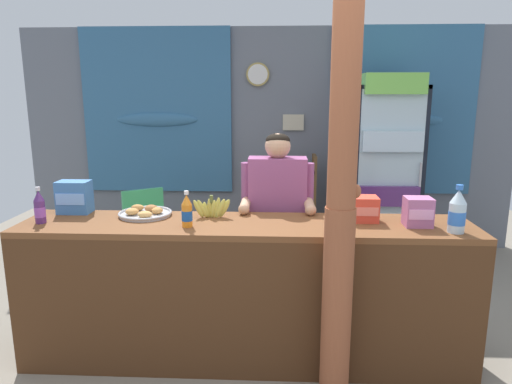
# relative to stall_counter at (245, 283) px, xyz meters

# --- Properties ---
(ground_plane) EXTENTS (7.61, 7.61, 0.00)m
(ground_plane) POSITION_rel_stall_counter_xyz_m (0.09, 0.81, -0.59)
(ground_plane) COLOR gray
(back_wall_curtained) EXTENTS (5.67, 0.22, 2.54)m
(back_wall_curtained) POSITION_rel_stall_counter_xyz_m (0.10, 2.60, 0.72)
(back_wall_curtained) COLOR slate
(back_wall_curtained) RESTS_ON ground
(stall_counter) EXTENTS (2.99, 0.57, 0.97)m
(stall_counter) POSITION_rel_stall_counter_xyz_m (0.00, 0.00, 0.00)
(stall_counter) COLOR brown
(stall_counter) RESTS_ON ground
(timber_post) EXTENTS (0.20, 0.17, 2.37)m
(timber_post) POSITION_rel_stall_counter_xyz_m (0.56, -0.30, 0.54)
(timber_post) COLOR #995133
(timber_post) RESTS_ON ground
(drink_fridge) EXTENTS (0.70, 0.67, 2.00)m
(drink_fridge) POSITION_rel_stall_counter_xyz_m (1.32, 2.02, 0.50)
(drink_fridge) COLOR black
(drink_fridge) RESTS_ON ground
(bottle_shelf_rack) EXTENTS (0.48, 0.28, 1.14)m
(bottle_shelf_rack) POSITION_rel_stall_counter_xyz_m (0.39, 2.23, 0.01)
(bottle_shelf_rack) COLOR brown
(bottle_shelf_rack) RESTS_ON ground
(plastic_lawn_chair) EXTENTS (0.61, 0.61, 0.86)m
(plastic_lawn_chair) POSITION_rel_stall_counter_xyz_m (-1.08, 1.56, -0.10)
(plastic_lawn_chair) COLOR #4CC675
(plastic_lawn_chair) RESTS_ON ground
(shopkeeper) EXTENTS (0.55, 0.42, 1.52)m
(shopkeeper) POSITION_rel_stall_counter_xyz_m (0.21, 0.59, 0.37)
(shopkeeper) COLOR #28282D
(shopkeeper) RESTS_ON ground
(soda_bottle_water) EXTENTS (0.10, 0.10, 0.30)m
(soda_bottle_water) POSITION_rel_stall_counter_xyz_m (1.30, -0.03, 0.50)
(soda_bottle_water) COLOR silver
(soda_bottle_water) RESTS_ON stall_counter
(soda_bottle_grape_soda) EXTENTS (0.07, 0.07, 0.24)m
(soda_bottle_grape_soda) POSITION_rel_stall_counter_xyz_m (-1.35, 0.05, 0.48)
(soda_bottle_grape_soda) COLOR #56286B
(soda_bottle_grape_soda) RESTS_ON stall_counter
(soda_bottle_orange_soda) EXTENTS (0.07, 0.07, 0.23)m
(soda_bottle_orange_soda) POSITION_rel_stall_counter_xyz_m (-0.37, 0.01, 0.47)
(soda_bottle_orange_soda) COLOR orange
(soda_bottle_orange_soda) RESTS_ON stall_counter
(snack_box_wafer) EXTENTS (0.17, 0.15, 0.19)m
(snack_box_wafer) POSITION_rel_stall_counter_xyz_m (1.11, 0.10, 0.47)
(snack_box_wafer) COLOR #B76699
(snack_box_wafer) RESTS_ON stall_counter
(snack_box_crackers) EXTENTS (0.20, 0.16, 0.17)m
(snack_box_crackers) POSITION_rel_stall_counter_xyz_m (0.77, 0.21, 0.46)
(snack_box_crackers) COLOR #E5422D
(snack_box_crackers) RESTS_ON stall_counter
(snack_box_biscuit) EXTENTS (0.22, 0.15, 0.23)m
(snack_box_biscuit) POSITION_rel_stall_counter_xyz_m (-1.23, 0.32, 0.49)
(snack_box_biscuit) COLOR #3D75B7
(snack_box_biscuit) RESTS_ON stall_counter
(pastry_tray) EXTENTS (0.37, 0.37, 0.07)m
(pastry_tray) POSITION_rel_stall_counter_xyz_m (-0.71, 0.26, 0.40)
(pastry_tray) COLOR #BCBCC1
(pastry_tray) RESTS_ON stall_counter
(banana_bunch) EXTENTS (0.27, 0.06, 0.16)m
(banana_bunch) POSITION_rel_stall_counter_xyz_m (-0.24, 0.24, 0.44)
(banana_bunch) COLOR #CCC14C
(banana_bunch) RESTS_ON stall_counter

